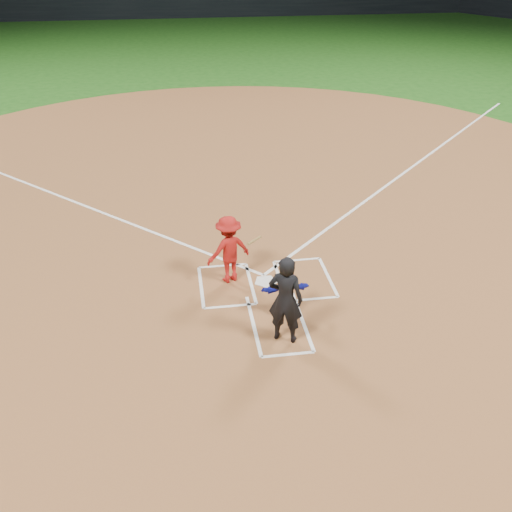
{
  "coord_description": "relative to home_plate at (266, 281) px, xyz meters",
  "views": [
    {
      "loc": [
        -2.0,
        -11.68,
        7.6
      ],
      "look_at": [
        -0.3,
        -0.4,
        1.0
      ],
      "focal_mm": 40.0,
      "sensor_mm": 36.0,
      "label": 1
    }
  ],
  "objects": [
    {
      "name": "home_plate",
      "position": [
        0.0,
        0.0,
        0.0
      ],
      "size": [
        0.6,
        0.6,
        0.02
      ],
      "primitive_type": "cylinder",
      "rotation": [
        0.0,
        0.0,
        3.14
      ],
      "color": "silver",
      "rests_on": "home_plate_dirt"
    },
    {
      "name": "batter_at_plate",
      "position": [
        -0.87,
        0.23,
        0.85
      ],
      "size": [
        1.47,
        1.03,
        1.72
      ],
      "color": "#A11411",
      "rests_on": "home_plate_dirt"
    },
    {
      "name": "chalk_markings",
      "position": [
        0.0,
        5.29,
        -0.01
      ],
      "size": [
        28.35,
        17.32,
        0.01
      ],
      "color": "white",
      "rests_on": "home_plate_dirt"
    },
    {
      "name": "catcher",
      "position": [
        0.23,
        -1.4,
        0.59
      ],
      "size": [
        1.12,
        0.41,
        1.19
      ],
      "primitive_type": "imported",
      "rotation": [
        0.0,
        0.0,
        3.19
      ],
      "color": "#1319A2",
      "rests_on": "home_plate_dirt"
    },
    {
      "name": "home_plate_dirt",
      "position": [
        0.0,
        6.0,
        -0.01
      ],
      "size": [
        28.0,
        28.0,
        0.01
      ],
      "primitive_type": "cylinder",
      "color": "brown",
      "rests_on": "ground"
    },
    {
      "name": "umpire",
      "position": [
        0.03,
        -2.26,
        0.99
      ],
      "size": [
        0.86,
        0.74,
        1.99
      ],
      "primitive_type": "imported",
      "rotation": [
        0.0,
        0.0,
        2.71
      ],
      "color": "black",
      "rests_on": "home_plate_dirt"
    },
    {
      "name": "ground",
      "position": [
        0.0,
        0.0,
        -0.02
      ],
      "size": [
        120.0,
        120.0,
        0.0
      ],
      "primitive_type": "plane",
      "color": "#184A12",
      "rests_on": "ground"
    }
  ]
}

